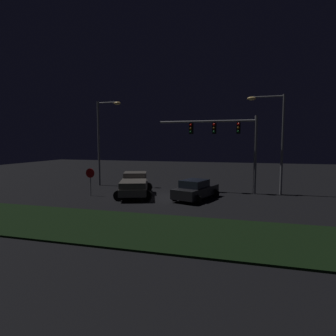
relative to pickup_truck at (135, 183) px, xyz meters
The scene contains 8 objects.
ground_plane 3.53m from the pickup_truck, ahead, with size 80.00×80.00×0.00m, color black.
grass_median 8.93m from the pickup_truck, 67.76° to the right, with size 22.71×5.45×0.10m, color black.
pickup_truck is the anchor object (origin of this frame).
car_sedan 5.02m from the pickup_truck, ahead, with size 3.34×4.74×1.51m.
traffic_signal_gantry 8.64m from the pickup_truck, 25.82° to the left, with size 8.32×0.56×6.50m.
street_lamp_left 7.80m from the pickup_truck, 139.87° to the left, with size 2.53×0.44×8.31m.
street_lamp_right 12.20m from the pickup_truck, 18.58° to the left, with size 2.96×0.44×8.17m.
stop_sign 3.58m from the pickup_truck, 163.02° to the right, with size 0.76×0.08×2.23m.
Camera 1 is at (5.14, -21.23, 4.29)m, focal length 29.83 mm.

